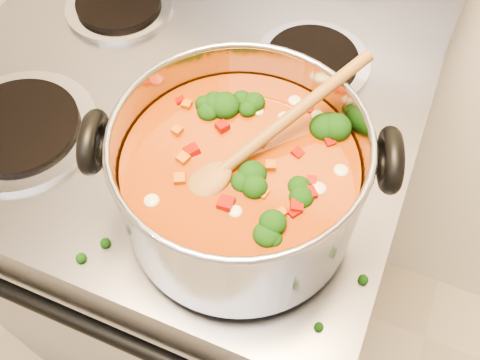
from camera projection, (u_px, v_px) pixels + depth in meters
electric_range at (195, 232)px, 1.19m from camera, size 0.73×0.66×1.08m
stockpot at (240, 180)px, 0.62m from camera, size 0.35×0.28×0.17m
wooden_spoon at (249, 149)px, 0.58m from camera, size 0.16×0.23×0.09m
cooktop_crumbs at (319, 282)px, 0.64m from camera, size 0.21×0.28×0.01m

